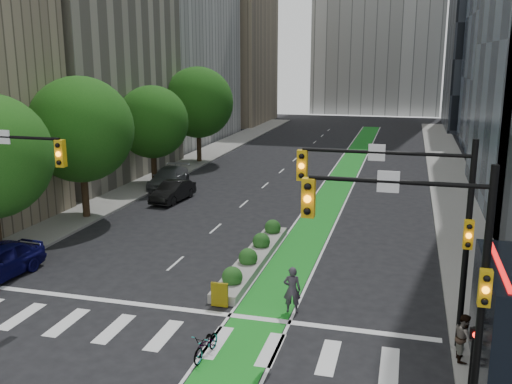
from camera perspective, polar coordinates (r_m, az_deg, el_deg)
The scene contains 19 objects.
ground at distance 22.41m, azimuth -8.13°, elevation -12.87°, with size 160.00×160.00×0.00m, color black.
sidewalk_left at distance 48.75m, azimuth -9.45°, elevation 1.62°, with size 3.60×90.00×0.15m, color gray.
sidewalk_right at distance 44.64m, azimuth 19.34°, elevation -0.05°, with size 3.60×90.00×0.15m, color gray.
bike_lane_paint at distance 49.66m, azimuth 8.79°, elevation 1.78°, with size 2.20×70.00×0.01m, color #17801E.
building_tan_far at distance 89.02m, azimuth -3.54°, elevation 15.38°, with size 14.00×16.00×26.00m, color tan.
building_dark_end at distance 87.31m, azimuth 23.67°, elevation 15.02°, with size 14.00×18.00×28.00m, color black.
tree_mid at distance 36.18m, azimuth -17.14°, elevation 5.98°, with size 6.40×6.40×8.78m.
tree_midfar at distance 44.97m, azimuth -10.33°, elevation 6.89°, with size 5.60×5.60×7.76m.
tree_far at distance 54.07m, azimuth -5.82°, elevation 8.89°, with size 6.60×6.60×9.00m.
signal_right at distance 19.54m, azimuth 16.08°, elevation -2.16°, with size 5.82×0.51×7.20m.
signal_far_right at distance 15.27m, azimuth 17.41°, elevation -6.81°, with size 4.82×0.51×7.20m.
median_planter at distance 28.02m, azimuth -0.22°, elevation -6.41°, with size 1.20×10.26×1.10m.
ped_signal_post at distance 17.99m, azimuth 20.87°, elevation -14.98°, with size 0.32×0.43×2.46m.
bicycle at distance 19.88m, azimuth -5.00°, elevation -14.93°, with size 0.60×1.72×0.90m, color gray.
cyclist at distance 22.73m, azimuth 3.63°, elevation -9.72°, with size 0.70×0.46×1.91m, color #38323C.
parked_car_left_mid at distance 40.16m, azimuth -8.31°, elevation 0.07°, with size 1.50×4.31×1.42m, color black.
parked_car_left_far at distance 44.41m, azimuth -8.73°, elevation 1.41°, with size 2.16×5.31×1.54m, color #5B5D60.
pedestrian_near at distance 20.34m, azimuth 20.09°, elevation -13.48°, with size 0.77×0.60×1.59m, color gray.
pedestrian_far at distance 26.42m, azimuth 22.32°, elevation -7.42°, with size 0.92×0.38×1.56m, color gray.
Camera 1 is at (8.14, -18.40, 9.86)m, focal length 40.00 mm.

